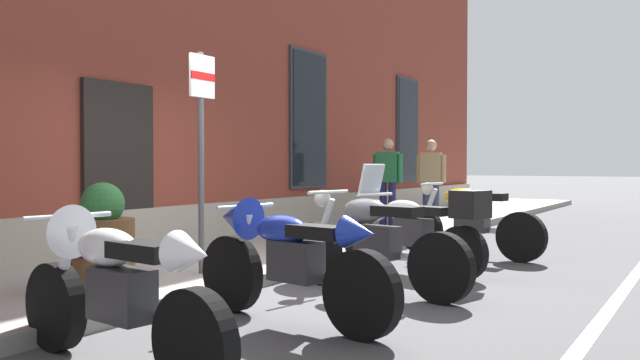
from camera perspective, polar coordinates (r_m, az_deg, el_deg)
name	(u,v)px	position (r m, az deg, el deg)	size (l,w,h in m)	color
ground_plane	(277,284)	(7.05, -3.81, -9.02)	(140.00, 140.00, 0.00)	#424244
sidewalk	(190,268)	(7.80, -11.22, -7.54)	(32.68, 2.44, 0.13)	gray
lane_stripe	(600,321)	(5.86, 23.24, -11.22)	(32.68, 0.12, 0.01)	silver
motorcycle_white_sport	(109,280)	(4.30, -17.89, -8.32)	(0.62, 2.05, 1.01)	black
motorcycle_blue_sport	(284,255)	(5.27, -3.12, -6.54)	(0.66, 2.06, 1.00)	black
motorcycle_grey_naked	(372,243)	(6.51, 4.53, -5.50)	(0.66, 2.18, 1.00)	black
motorcycle_silver_touring	(418,228)	(7.70, 8.56, -4.15)	(0.88, 2.02, 1.28)	black
motorcycle_yellow_naked	(467,221)	(9.18, 12.71, -3.51)	(0.62, 2.14, 1.02)	black
pedestrian_striped_shirt	(388,177)	(12.32, 5.91, 0.29)	(0.23, 0.59, 1.62)	#1E1E4C
pedestrian_tan_coat	(431,177)	(12.84, 9.64, 0.29)	(0.26, 0.58, 1.61)	#2D3351
parking_sign	(201,130)	(6.91, -10.29, 4.30)	(0.36, 0.07, 2.30)	#4C4C51
barrel_planter	(103,242)	(6.44, -18.39, -5.12)	(0.61, 0.61, 0.97)	brown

